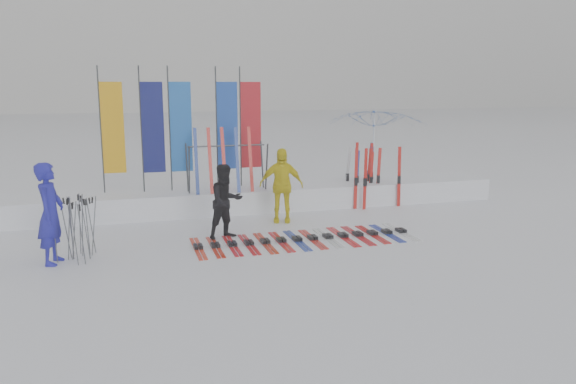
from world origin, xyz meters
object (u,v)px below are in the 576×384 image
object	(u,v)px
tent_canopy	(375,151)
ski_rack	(227,161)
person_blue	(50,214)
person_yellow	(281,185)
ski_row	(305,239)
person_black	(226,201)

from	to	relation	value
tent_canopy	ski_rack	size ratio (longest dim) A/B	1.47
person_blue	tent_canopy	bearing A→B (deg)	-50.36
person_blue	tent_canopy	size ratio (longest dim) A/B	0.64
person_blue	person_yellow	distance (m)	5.38
person_blue	person_yellow	bearing A→B (deg)	-56.44
ski_row	tent_canopy	bearing A→B (deg)	49.75
tent_canopy	person_yellow	bearing A→B (deg)	-145.48
ski_row	person_black	bearing A→B (deg)	157.29
person_blue	person_yellow	world-z (taller)	person_blue
person_black	ski_row	size ratio (longest dim) A/B	0.34
tent_canopy	ski_row	world-z (taller)	tent_canopy
person_yellow	ski_rack	bearing A→B (deg)	147.66
ski_row	ski_rack	world-z (taller)	ski_rack
tent_canopy	ski_row	size ratio (longest dim) A/B	0.62
person_yellow	person_blue	bearing A→B (deg)	-141.95
person_blue	ski_row	xyz separation A→B (m)	(5.07, 0.18, -0.93)
ski_row	ski_rack	size ratio (longest dim) A/B	2.35
ski_rack	tent_canopy	bearing A→B (deg)	14.64
person_yellow	ski_rack	distance (m)	1.76
person_blue	ski_row	size ratio (longest dim) A/B	0.40
person_blue	person_yellow	size ratio (longest dim) A/B	1.06
person_yellow	ski_row	xyz separation A→B (m)	(0.05, -1.76, -0.88)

